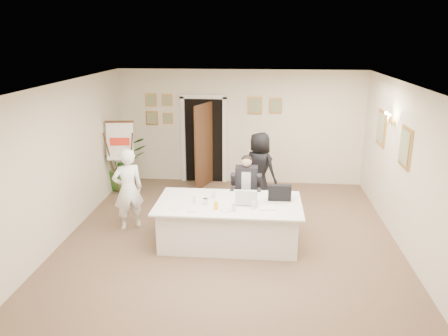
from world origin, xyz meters
TOP-DOWN VIEW (x-y plane):
  - floor at (0.00, 0.00)m, footprint 7.00×7.00m
  - ceiling at (0.00, 0.00)m, footprint 6.00×7.00m
  - wall_back at (0.00, 3.50)m, footprint 6.00×0.10m
  - wall_front at (0.00, -3.50)m, footprint 6.00×0.10m
  - wall_left at (-3.00, 0.00)m, footprint 0.10×7.00m
  - wall_right at (3.00, 0.00)m, footprint 0.10×7.00m
  - doorway at (-0.88, 3.32)m, footprint 1.14×0.86m
  - pictures_back_wall at (-0.80, 3.47)m, footprint 3.40×0.06m
  - pictures_right_wall at (2.97, 1.20)m, footprint 0.06×2.20m
  - wall_sconce at (2.90, 1.20)m, footprint 0.20×0.30m
  - conference_table at (-0.01, 0.05)m, footprint 2.53×1.36m
  - seated_man at (0.25, 1.04)m, footprint 0.64×0.68m
  - flip_chart at (-2.64, 2.30)m, footprint 0.61×0.41m
  - standing_man at (-1.95, 0.50)m, footprint 0.69×0.63m
  - standing_woman at (0.50, 2.00)m, footprint 0.94×0.86m
  - potted_palm at (-2.80, 2.77)m, footprint 1.52×1.46m
  - laptop at (0.30, 0.05)m, footprint 0.40×0.41m
  - laptop_bag at (0.87, 0.24)m, footprint 0.40×0.11m
  - paper_stack at (0.66, -0.18)m, footprint 0.29×0.22m
  - plate_left at (-0.87, -0.29)m, footprint 0.27×0.27m
  - plate_mid at (-0.56, -0.37)m, footprint 0.27×0.27m
  - plate_near at (-0.04, -0.31)m, footprint 0.24×0.24m
  - glass_a at (-0.60, -0.07)m, footprint 0.07×0.07m
  - glass_b at (0.10, -0.32)m, footprint 0.08×0.08m
  - glass_c at (0.43, -0.21)m, footprint 0.07×0.07m
  - glass_d at (-0.29, 0.23)m, footprint 0.08×0.08m
  - oj_glass at (-0.20, -0.27)m, footprint 0.09×0.09m
  - steel_jug at (-0.41, -0.07)m, footprint 0.09×0.09m

SIDE VIEW (x-z plane):
  - floor at x=0.00m, z-range 0.00..0.00m
  - conference_table at x=-0.01m, z-range 0.01..0.78m
  - potted_palm at x=-2.80m, z-range 0.00..1.30m
  - seated_man at x=0.25m, z-range 0.00..1.37m
  - plate_left at x=-0.87m, z-range 0.78..0.79m
  - plate_mid at x=-0.56m, z-range 0.78..0.79m
  - plate_near at x=-0.04m, z-range 0.78..0.79m
  - paper_stack at x=0.66m, z-range 0.78..0.80m
  - standing_man at x=-1.95m, z-range 0.00..1.58m
  - flip_chart at x=-2.64m, z-range -0.06..1.66m
  - standing_woman at x=0.50m, z-range 0.00..1.61m
  - steel_jug at x=-0.41m, z-range 0.78..0.89m
  - oj_glass at x=-0.20m, z-range 0.78..0.91m
  - glass_a at x=-0.60m, z-range 0.77..0.92m
  - glass_b at x=0.10m, z-range 0.77..0.92m
  - glass_c at x=0.43m, z-range 0.77..0.92m
  - glass_d at x=-0.29m, z-range 0.77..0.92m
  - laptop at x=0.30m, z-range 0.77..1.05m
  - laptop_bag at x=0.87m, z-range 0.77..1.06m
  - doorway at x=-0.88m, z-range -0.06..2.14m
  - wall_back at x=0.00m, z-range 0.00..2.80m
  - wall_front at x=0.00m, z-range 0.00..2.80m
  - wall_left at x=-3.00m, z-range 0.00..2.80m
  - wall_right at x=3.00m, z-range 0.00..2.80m
  - pictures_right_wall at x=2.97m, z-range 1.35..2.15m
  - pictures_back_wall at x=-0.80m, z-range 1.45..2.25m
  - wall_sconce at x=2.90m, z-range 1.98..2.22m
  - ceiling at x=0.00m, z-range 2.79..2.81m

